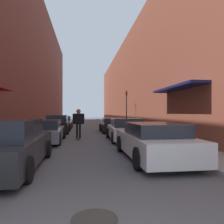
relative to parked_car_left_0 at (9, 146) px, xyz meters
name	(u,v)px	position (x,y,z in m)	size (l,w,h in m)	color
ground	(85,128)	(2.31, 15.99, -0.67)	(115.56, 115.56, 0.00)	#515154
curb_strip_left	(51,125)	(-1.84, 21.25, -0.61)	(1.80, 52.53, 0.12)	gray
curb_strip_right	(117,125)	(6.46, 21.25, -0.61)	(1.80, 52.53, 0.12)	gray
building_row_left	(26,62)	(-4.74, 21.24, 7.20)	(4.90, 52.53, 15.75)	brown
building_row_right	(139,83)	(9.36, 21.24, 4.79)	(4.90, 52.53, 10.92)	brown
parked_car_left_0	(9,146)	(0.00, 0.00, 0.00)	(1.89, 4.70, 1.41)	#232326
parked_car_left_1	(45,131)	(0.06, 5.81, -0.08)	(1.94, 4.81, 1.22)	gray
parked_car_left_2	(58,124)	(0.14, 11.09, 0.01)	(1.86, 4.21, 1.43)	black
parked_car_left_3	(63,122)	(0.03, 16.46, -0.05)	(2.05, 4.56, 1.27)	silver
parked_car_right_0	(153,141)	(4.53, 0.78, -0.05)	(1.98, 4.70, 1.25)	silver
parked_car_right_1	(126,130)	(4.58, 5.83, -0.04)	(1.96, 4.12, 1.30)	silver
parked_car_right_2	(113,125)	(4.59, 11.53, -0.10)	(2.02, 4.43, 1.17)	black
skateboarder	(78,121)	(1.85, 6.80, 0.47)	(0.71, 0.78, 1.84)	brown
manhole_cover	(95,219)	(2.27, -3.28, -0.66)	(0.70, 0.70, 0.02)	#332D28
traffic_light	(126,105)	(6.43, 14.80, 1.71)	(0.16, 0.22, 3.69)	#2D2D2D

